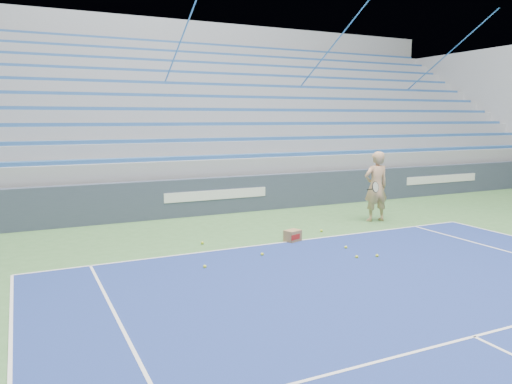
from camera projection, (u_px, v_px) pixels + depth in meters
sponsor_barrier at (215, 196)px, 14.92m from camera, size 30.00×0.32×1.10m
bleachers at (163, 131)px, 19.76m from camera, size 31.00×9.15×7.30m
tennis_player at (376, 186)px, 13.81m from camera, size 0.99×0.90×1.95m
ball_box at (293, 236)px, 11.61m from camera, size 0.43×0.38×0.27m
tennis_ball_0 at (346, 247)px, 10.96m from camera, size 0.07×0.07×0.07m
tennis_ball_1 at (377, 256)px, 10.29m from camera, size 0.07×0.07×0.07m
tennis_ball_2 at (205, 267)px, 9.54m from camera, size 0.07×0.07×0.07m
tennis_ball_3 at (262, 254)px, 10.41m from camera, size 0.07×0.07×0.07m
tennis_ball_4 at (321, 231)px, 12.59m from camera, size 0.07×0.07×0.07m
tennis_ball_5 at (357, 257)px, 10.21m from camera, size 0.07×0.07×0.07m
tennis_ball_6 at (202, 243)px, 11.36m from camera, size 0.07×0.07×0.07m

